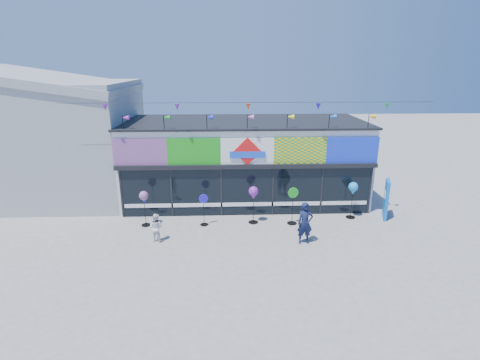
{
  "coord_description": "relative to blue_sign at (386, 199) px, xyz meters",
  "views": [
    {
      "loc": [
        -0.99,
        -13.04,
        6.87
      ],
      "look_at": [
        -0.39,
        2.0,
        2.18
      ],
      "focal_mm": 28.0,
      "sensor_mm": 36.0,
      "label": 1
    }
  ],
  "objects": [
    {
      "name": "adult_man",
      "position": [
        -4.26,
        -2.4,
        -0.06
      ],
      "size": [
        0.65,
        0.45,
        1.7
      ],
      "primitive_type": "imported",
      "rotation": [
        0.0,
        0.0,
        0.07
      ],
      "color": "#121939",
      "rests_on": "ground"
    },
    {
      "name": "neighbour_building",
      "position": [
        -16.38,
        4.17,
        2.29
      ],
      "size": [
        8.18,
        7.2,
        6.87
      ],
      "color": "#989A9D",
      "rests_on": "ground"
    },
    {
      "name": "spinner_2",
      "position": [
        -6.15,
        -0.32,
        0.46
      ],
      "size": [
        0.43,
        0.43,
        1.72
      ],
      "color": "black",
      "rests_on": "ground"
    },
    {
      "name": "spinner_1",
      "position": [
        -8.35,
        -0.48,
        -0.15
      ],
      "size": [
        0.4,
        0.37,
        1.44
      ],
      "color": "black",
      "rests_on": "ground"
    },
    {
      "name": "child",
      "position": [
        -10.19,
        -1.96,
        -0.33
      ],
      "size": [
        0.65,
        0.51,
        1.16
      ],
      "primitive_type": "imported",
      "rotation": [
        0.0,
        0.0,
        2.76
      ],
      "color": "white",
      "rests_on": "ground"
    },
    {
      "name": "spinner_4",
      "position": [
        -1.56,
        0.07,
        0.47
      ],
      "size": [
        0.44,
        0.44,
        1.73
      ],
      "color": "black",
      "rests_on": "ground"
    },
    {
      "name": "kite_shop",
      "position": [
        -6.38,
        3.12,
        1.13
      ],
      "size": [
        16.0,
        5.7,
        5.31
      ],
      "color": "white",
      "rests_on": "ground"
    },
    {
      "name": "spinner_0",
      "position": [
        -10.93,
        -0.44,
        0.37
      ],
      "size": [
        0.41,
        0.41,
        1.61
      ],
      "color": "black",
      "rests_on": "ground"
    },
    {
      "name": "blue_sign",
      "position": [
        0.0,
        0.0,
        0.0
      ],
      "size": [
        0.42,
        0.91,
        1.82
      ],
      "rotation": [
        0.0,
        0.0,
        -0.32
      ],
      "color": "blue",
      "rests_on": "ground"
    },
    {
      "name": "ground",
      "position": [
        -6.38,
        -2.83,
        -0.91
      ],
      "size": [
        80.0,
        80.0,
        0.0
      ],
      "primitive_type": "plane",
      "color": "slate",
      "rests_on": "ground"
    },
    {
      "name": "spinner_3",
      "position": [
        -4.42,
        -0.5,
        -0.01
      ],
      "size": [
        0.48,
        0.43,
        1.7
      ],
      "color": "black",
      "rests_on": "ground"
    }
  ]
}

